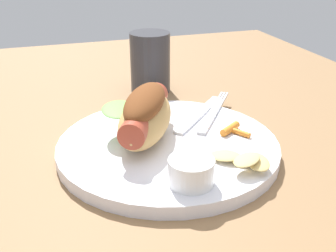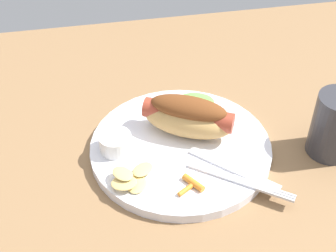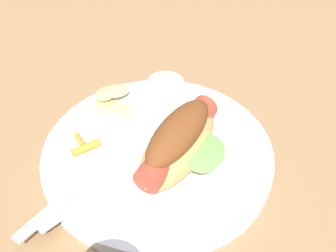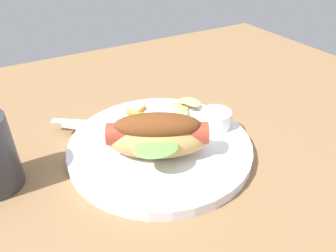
# 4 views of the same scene
# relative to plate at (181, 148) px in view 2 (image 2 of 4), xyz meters

# --- Properties ---
(ground_plane) EXTENTS (1.20, 0.90, 0.02)m
(ground_plane) POSITION_rel_plate_xyz_m (0.02, -0.02, -0.02)
(ground_plane) COLOR olive
(plate) EXTENTS (0.28, 0.28, 0.02)m
(plate) POSITION_rel_plate_xyz_m (0.00, 0.00, 0.00)
(plate) COLOR white
(plate) RESTS_ON ground_plane
(hot_dog) EXTENTS (0.15, 0.12, 0.07)m
(hot_dog) POSITION_rel_plate_xyz_m (0.01, 0.02, 0.04)
(hot_dog) COLOR tan
(hot_dog) RESTS_ON plate
(sauce_ramekin) EXTENTS (0.05, 0.05, 0.03)m
(sauce_ramekin) POSITION_rel_plate_xyz_m (-0.10, 0.01, 0.02)
(sauce_ramekin) COLOR white
(sauce_ramekin) RESTS_ON plate
(fork) EXTENTS (0.13, 0.10, 0.00)m
(fork) POSITION_rel_plate_xyz_m (0.06, -0.09, 0.01)
(fork) COLOR silver
(fork) RESTS_ON plate
(knife) EXTENTS (0.11, 0.11, 0.00)m
(knife) POSITION_rel_plate_xyz_m (0.06, -0.07, 0.01)
(knife) COLOR silver
(knife) RESTS_ON plate
(chips_pile) EXTENTS (0.07, 0.07, 0.02)m
(chips_pile) POSITION_rel_plate_xyz_m (-0.08, -0.06, 0.02)
(chips_pile) COLOR #DABE70
(chips_pile) RESTS_ON plate
(carrot_garnish) EXTENTS (0.04, 0.04, 0.01)m
(carrot_garnish) POSITION_rel_plate_xyz_m (-0.00, -0.09, 0.01)
(carrot_garnish) COLOR orange
(carrot_garnish) RESTS_ON plate
(drinking_cup) EXTENTS (0.07, 0.07, 0.10)m
(drinking_cup) POSITION_rel_plate_xyz_m (0.23, -0.04, 0.04)
(drinking_cup) COLOR #333338
(drinking_cup) RESTS_ON ground_plane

